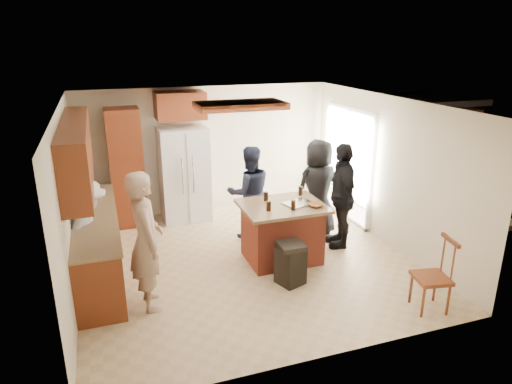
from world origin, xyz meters
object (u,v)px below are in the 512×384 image
object	(u,v)px
kitchen_island	(282,232)
spindle_chair	(433,278)
person_behind_left	(249,193)
person_front_left	(146,241)
person_side_right	(342,195)
refrigerator	(184,174)
person_counter	(90,232)
trash_bin	(291,263)
person_behind_right	(318,188)

from	to	relation	value
kitchen_island	spindle_chair	size ratio (longest dim) A/B	1.29
person_behind_left	kitchen_island	bearing A→B (deg)	104.67
person_front_left	person_behind_left	size ratio (longest dim) A/B	1.12
person_behind_left	person_side_right	bearing A→B (deg)	151.60
person_front_left	spindle_chair	size ratio (longest dim) A/B	1.86
person_side_right	spindle_chair	distance (m)	2.19
person_behind_left	person_side_right	xyz separation A→B (m)	(1.34, -0.82, 0.07)
refrigerator	person_counter	bearing A→B (deg)	-130.87
trash_bin	spindle_chair	xyz separation A→B (m)	(1.47, -1.20, 0.13)
person_side_right	person_counter	size ratio (longest dim) A/B	1.16
person_front_left	kitchen_island	xyz separation A→B (m)	(2.14, 0.66, -0.45)
spindle_chair	kitchen_island	bearing A→B (deg)	123.76
person_counter	trash_bin	size ratio (longest dim) A/B	2.43
person_counter	trash_bin	distance (m)	2.89
person_side_right	kitchen_island	bearing A→B (deg)	-66.50
person_behind_left	trash_bin	xyz separation A→B (m)	(0.04, -1.76, -0.51)
person_behind_right	person_counter	distance (m)	3.84
person_front_left	person_behind_left	bearing A→B (deg)	-53.12
person_behind_left	person_counter	xyz separation A→B (m)	(-2.63, -0.75, -0.06)
person_counter	spindle_chair	size ratio (longest dim) A/B	1.54
person_behind_left	person_behind_right	world-z (taller)	person_behind_right
spindle_chair	refrigerator	bearing A→B (deg)	119.90
person_front_left	person_counter	xyz separation A→B (m)	(-0.69, 0.92, -0.16)
refrigerator	spindle_chair	distance (m)	4.87
person_side_right	person_counter	distance (m)	3.98
person_front_left	person_behind_left	distance (m)	2.56
spindle_chair	trash_bin	bearing A→B (deg)	140.71
person_side_right	person_counter	bearing A→B (deg)	-76.83
person_front_left	person_behind_left	world-z (taller)	person_front_left
person_counter	trash_bin	xyz separation A→B (m)	(2.67, -1.00, -0.45)
person_front_left	person_counter	world-z (taller)	person_front_left
person_behind_right	person_counter	bearing A→B (deg)	2.76
kitchen_island	person_counter	bearing A→B (deg)	174.80
person_behind_right	person_behind_left	bearing A→B (deg)	-18.00
person_counter	refrigerator	xyz separation A→B (m)	(1.72, 1.99, 0.13)
person_behind_left	spindle_chair	bearing A→B (deg)	120.12
person_behind_left	person_counter	distance (m)	2.74
person_behind_left	kitchen_island	size ratio (longest dim) A/B	1.29
person_front_left	person_side_right	bearing A→B (deg)	-79.42
spindle_chair	person_counter	bearing A→B (deg)	151.93
person_side_right	spindle_chair	world-z (taller)	person_side_right
person_side_right	person_counter	world-z (taller)	person_side_right
person_counter	person_behind_left	bearing A→B (deg)	-49.36
person_behind_left	person_counter	world-z (taller)	person_behind_left
person_behind_left	person_counter	bearing A→B (deg)	19.01
refrigerator	trash_bin	size ratio (longest dim) A/B	2.86
kitchen_island	trash_bin	bearing A→B (deg)	-102.62
person_behind_right	spindle_chair	xyz separation A→B (m)	(0.33, -2.67, -0.42)
kitchen_island	person_front_left	bearing A→B (deg)	-162.90
person_counter	kitchen_island	world-z (taller)	person_counter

